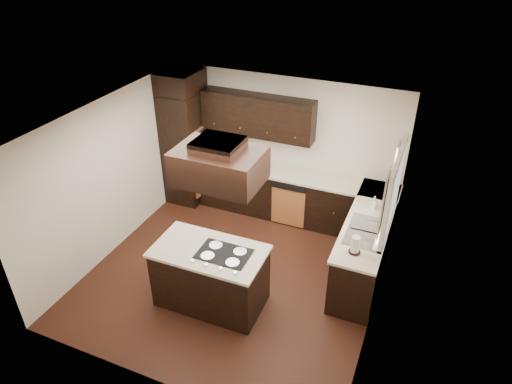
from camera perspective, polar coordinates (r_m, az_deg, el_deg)
floor at (r=7.18m, az=-2.63°, el=-10.09°), size 4.20×4.20×0.02m
ceiling at (r=5.84m, az=-3.22°, el=8.83°), size 4.20×4.20×0.02m
wall_back at (r=8.13m, az=3.48°, el=5.85°), size 4.20×0.02×2.50m
wall_front at (r=5.03m, az=-13.50°, el=-13.71°), size 4.20×0.02×2.50m
wall_left at (r=7.47m, az=-17.71°, el=1.86°), size 0.02×4.20×2.50m
wall_right at (r=5.97m, az=15.85°, el=-5.82°), size 0.02×4.20×2.50m
oven_column at (r=8.58m, az=-8.77°, el=5.54°), size 0.65×0.75×2.12m
wall_oven_face at (r=8.39m, az=-6.73°, el=5.53°), size 0.05×0.62×0.78m
base_cabinets_back at (r=8.25m, az=2.81°, el=-0.14°), size 2.93×0.60×0.88m
base_cabinets_right at (r=7.19m, az=13.63°, el=-6.42°), size 0.60×2.40×0.88m
countertop_back at (r=8.01m, az=2.85°, el=2.62°), size 2.93×0.63×0.04m
countertop_right at (r=6.93m, az=13.97°, el=-3.38°), size 0.63×2.40×0.04m
upper_cabinets at (r=7.89m, az=0.19°, el=9.53°), size 2.00×0.34×0.72m
dishwasher_front at (r=7.96m, az=4.04°, el=-1.85°), size 0.60×0.05×0.72m
window_frame at (r=6.22m, az=16.80°, el=0.08°), size 0.06×1.32×1.12m
window_pane at (r=6.22m, az=17.05°, el=0.02°), size 0.00×1.20×1.00m
curtain_left at (r=5.83m, az=15.71°, el=-1.35°), size 0.02×0.34×0.90m
curtain_right at (r=6.57m, az=16.88°, el=2.30°), size 0.02×0.34×0.90m
sink_rim at (r=6.63m, az=13.56°, el=-4.83°), size 0.52×0.84×0.01m
island at (r=6.46m, az=-5.68°, el=-10.57°), size 1.47×0.81×0.88m
island_top at (r=6.16m, az=-5.90°, el=-7.38°), size 1.52×0.86×0.04m
cooktop at (r=6.06m, az=-4.04°, el=-7.70°), size 0.70×0.47×0.01m
range_hood at (r=5.50m, az=-4.65°, el=3.26°), size 1.05×0.72×0.42m
hood_duct at (r=5.38m, az=-4.77°, el=5.85°), size 0.55×0.50×0.13m
blender_base at (r=8.38m, az=-4.87°, el=4.47°), size 0.15×0.15×0.10m
blender_pitcher at (r=8.30m, az=-4.92°, el=5.58°), size 0.13×0.13×0.26m
spice_rack at (r=8.12m, az=-2.17°, el=4.44°), size 0.37×0.23×0.30m
mixing_bowl at (r=8.37m, az=-5.26°, el=4.29°), size 0.32×0.32×0.07m
soap_bottle at (r=7.12m, az=14.55°, el=-1.26°), size 0.11×0.12×0.21m
paper_towel at (r=6.14m, az=12.31°, el=-6.48°), size 0.15×0.15×0.25m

